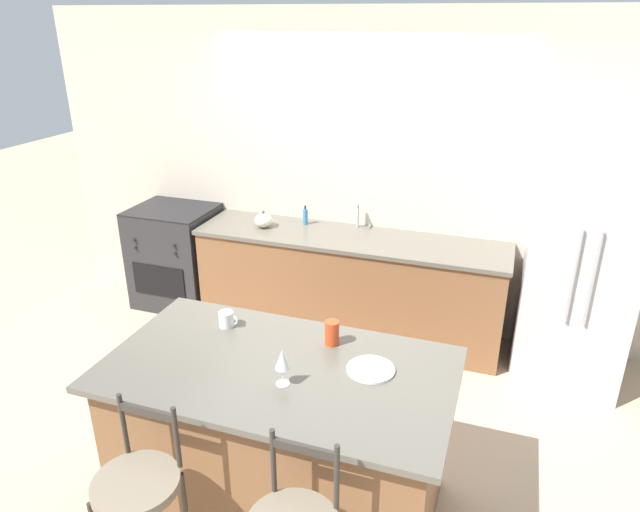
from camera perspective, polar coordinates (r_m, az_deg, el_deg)
ground_plane at (r=4.90m, az=1.56°, el=-9.40°), size 18.00×18.00×0.00m
wall_back at (r=4.98m, az=4.24°, el=8.13°), size 6.00×0.07×2.70m
back_counter at (r=5.00m, az=2.95°, el=-2.77°), size 2.65×0.69×0.90m
sink_faucet at (r=4.96m, az=3.76°, el=4.32°), size 0.02×0.13×0.22m
kitchen_island at (r=3.31m, az=-3.96°, el=-17.62°), size 1.83×1.02×0.94m
refrigerator at (r=4.62m, az=24.38°, el=-1.07°), size 0.75×0.79×1.80m
oven_range at (r=5.66m, az=-14.13°, el=0.01°), size 0.74×0.66×0.96m
bar_stool_near at (r=2.92m, az=-17.54°, el=-22.47°), size 0.39×0.39×1.06m
dinner_plate at (r=3.00m, az=5.10°, el=-11.18°), size 0.25×0.25×0.02m
wine_glass at (r=2.83m, az=-3.80°, el=-10.36°), size 0.07×0.07×0.20m
coffee_mug at (r=3.40m, az=-9.31°, el=-6.26°), size 0.12×0.09×0.09m
tumbler_cup at (r=3.17m, az=1.20°, el=-7.68°), size 0.08×0.08×0.14m
pumpkin_decoration at (r=5.02m, az=-5.67°, el=3.58°), size 0.16×0.16×0.15m
soap_bottle at (r=5.06m, az=-1.48°, el=3.97°), size 0.04×0.04×0.17m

